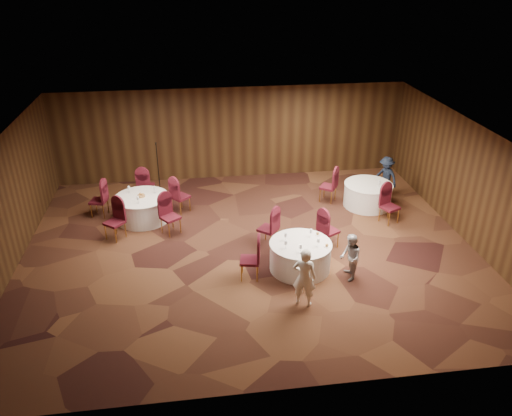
{
  "coord_description": "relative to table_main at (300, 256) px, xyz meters",
  "views": [
    {
      "loc": [
        -1.41,
        -11.5,
        7.07
      ],
      "look_at": [
        0.2,
        0.2,
        1.1
      ],
      "focal_mm": 35.0,
      "sensor_mm": 36.0,
      "label": 1
    }
  ],
  "objects": [
    {
      "name": "woman_a",
      "position": [
        -0.23,
        -1.42,
        0.35
      ],
      "size": [
        0.62,
        0.51,
        1.44
      ],
      "primitive_type": "imported",
      "rotation": [
        0.0,
        0.0,
        2.77
      ],
      "color": "white",
      "rests_on": "ground"
    },
    {
      "name": "tabletop_right",
      "position": [
        3.11,
        2.99,
        0.52
      ],
      "size": [
        0.08,
        0.08,
        0.22
      ],
      "color": "silver",
      "rests_on": "table_right"
    },
    {
      "name": "chairs_main",
      "position": [
        -0.31,
        0.67,
        0.12
      ],
      "size": [
        2.93,
        2.14,
        1.0
      ],
      "color": "#390B15",
      "rests_on": "ground"
    },
    {
      "name": "ground",
      "position": [
        -1.13,
        1.16,
        -0.38
      ],
      "size": [
        12.0,
        12.0,
        0.0
      ],
      "primitive_type": "plane",
      "color": "black",
      "rests_on": "ground"
    },
    {
      "name": "man_c",
      "position": [
        3.69,
        3.89,
        0.29
      ],
      "size": [
        0.87,
        0.99,
        1.34
      ],
      "primitive_type": "imported",
      "rotation": [
        0.0,
        0.0,
        5.26
      ],
      "color": "black",
      "rests_on": "ground"
    },
    {
      "name": "table_left",
      "position": [
        -4.08,
        3.25,
        0.0
      ],
      "size": [
        1.61,
        1.61,
        0.74
      ],
      "color": "silver",
      "rests_on": "ground"
    },
    {
      "name": "chairs_right",
      "position": [
        2.43,
        2.89,
        0.12
      ],
      "size": [
        2.12,
        2.37,
        1.0
      ],
      "color": "#390B15",
      "rests_on": "ground"
    },
    {
      "name": "woman_b",
      "position": [
        1.09,
        -0.58,
        0.22
      ],
      "size": [
        0.5,
        0.62,
        1.2
      ],
      "primitive_type": "imported",
      "rotation": [
        0.0,
        0.0,
        4.63
      ],
      "color": "#A7A7AC",
      "rests_on": "ground"
    },
    {
      "name": "chairs_left",
      "position": [
        -4.08,
        3.28,
        0.12
      ],
      "size": [
        3.13,
        3.09,
        1.0
      ],
      "color": "#390B15",
      "rests_on": "ground"
    },
    {
      "name": "table_right",
      "position": [
        2.87,
        3.22,
        0.0
      ],
      "size": [
        1.5,
        1.5,
        0.74
      ],
      "color": "silver",
      "rests_on": "ground"
    },
    {
      "name": "table_main",
      "position": [
        0.0,
        0.0,
        0.0
      ],
      "size": [
        1.55,
        1.55,
        0.74
      ],
      "color": "silver",
      "rests_on": "ground"
    },
    {
      "name": "tabletop_left",
      "position": [
        -4.09,
        3.26,
        0.45
      ],
      "size": [
        0.84,
        0.84,
        0.22
      ],
      "color": "silver",
      "rests_on": "table_left"
    },
    {
      "name": "tabletop_main",
      "position": [
        0.14,
        -0.1,
        0.47
      ],
      "size": [
        1.12,
        1.03,
        0.22
      ],
      "color": "silver",
      "rests_on": "table_main"
    },
    {
      "name": "mic_stand",
      "position": [
        -3.65,
        5.13,
        0.14
      ],
      "size": [
        0.24,
        0.24,
        1.73
      ],
      "color": "black",
      "rests_on": "ground"
    },
    {
      "name": "room_shell",
      "position": [
        -1.13,
        1.16,
        1.59
      ],
      "size": [
        12.0,
        12.0,
        12.0
      ],
      "color": "silver",
      "rests_on": "ground"
    }
  ]
}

